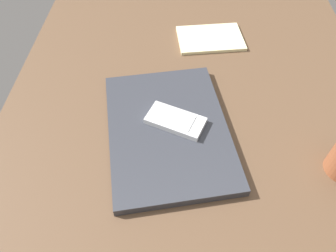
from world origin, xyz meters
The scene contains 4 objects.
desk_surface centered at (0.00, 0.00, 1.50)cm, with size 120.00×80.00×3.00cm, color brown.
laptop_closed centered at (2.79, -5.13, 3.90)cm, with size 31.44×22.67×1.80cm, color #33353D.
cell_phone_on_laptop centered at (1.67, -3.72, 5.40)cm, with size 9.28×12.30×1.27cm.
notepad centered at (-27.72, 4.54, 3.40)cm, with size 11.13×16.25×0.80cm, color #F2EDB2.
Camera 1 is at (41.72, -3.72, 52.71)cm, focal length 34.44 mm.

